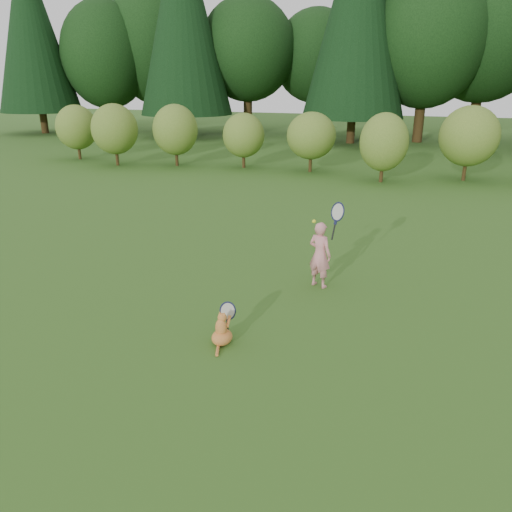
% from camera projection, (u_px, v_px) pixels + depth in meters
% --- Properties ---
extents(ground, '(100.00, 100.00, 0.00)m').
position_uv_depth(ground, '(230.00, 307.00, 8.70)').
color(ground, '#225016').
rests_on(ground, ground).
extents(shrub_row, '(28.00, 3.00, 2.80)m').
position_uv_depth(shrub_row, '(352.00, 141.00, 19.80)').
color(shrub_row, '#517123').
rests_on(shrub_row, ground).
extents(woodland_backdrop, '(48.00, 10.00, 15.00)m').
position_uv_depth(woodland_backdrop, '(388.00, 4.00, 26.64)').
color(woodland_backdrop, black).
rests_on(woodland_backdrop, ground).
extents(child, '(0.77, 0.55, 1.90)m').
position_uv_depth(child, '(320.00, 253.00, 9.36)').
color(child, pink).
rests_on(child, ground).
extents(cat, '(0.39, 0.70, 0.70)m').
position_uv_depth(cat, '(222.00, 327.00, 7.43)').
color(cat, '#BA5D23').
rests_on(cat, ground).
extents(tennis_ball, '(0.07, 0.07, 0.07)m').
position_uv_depth(tennis_ball, '(314.00, 221.00, 9.80)').
color(tennis_ball, yellow).
rests_on(tennis_ball, ground).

